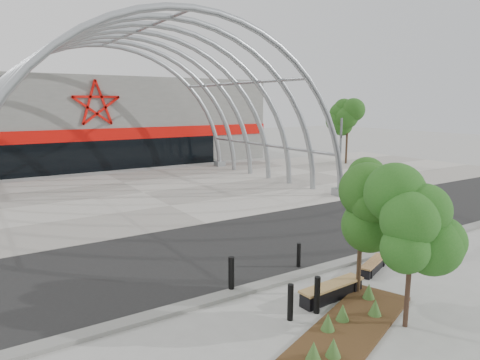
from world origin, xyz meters
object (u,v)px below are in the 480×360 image
bench_0 (332,292)px  signal_pole (340,155)px  street_tree_1 (362,202)px  bollard_2 (317,295)px  bench_1 (373,266)px  street_tree_0 (413,220)px

bench_0 → signal_pole: bearing=43.7°
street_tree_1 → bench_0: size_ratio=1.73×
bollard_2 → bench_1: bearing=17.5°
signal_pole → street_tree_1: (-10.11, -10.71, 0.35)m
bench_1 → bollard_2: (-3.70, -1.17, 0.35)m
street_tree_1 → bollard_2: (-1.87, -0.22, -2.34)m
street_tree_0 → street_tree_1: (0.43, 2.00, 0.01)m
street_tree_0 → bench_1: street_tree_0 is taller
street_tree_0 → bollard_2: size_ratio=3.79×
street_tree_1 → bench_1: 3.38m
signal_pole → bench_1: bearing=-130.3°
street_tree_1 → bollard_2: 3.00m
street_tree_0 → bench_0: 3.44m
street_tree_1 → bench_0: street_tree_1 is taller
signal_pole → bollard_2: (-11.99, -10.93, -1.98)m
signal_pole → bench_1: (-8.28, -9.76, -2.33)m
bench_0 → bollard_2: 1.07m
street_tree_1 → bollard_2: street_tree_1 is taller
signal_pole → street_tree_0: size_ratio=1.21×
signal_pole → bench_0: bearing=-136.3°
street_tree_1 → bench_1: bearing=27.5°
signal_pole → street_tree_1: signal_pole is taller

